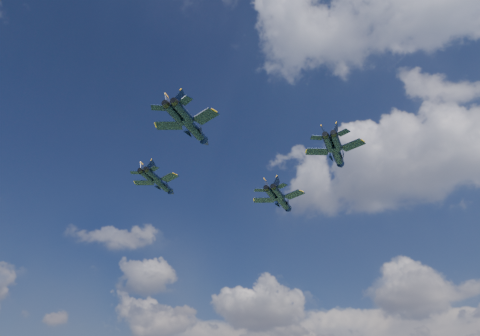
% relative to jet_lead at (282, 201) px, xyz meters
% --- Properties ---
extents(jet_lead, '(12.55, 16.44, 3.89)m').
position_rel_jet_lead_xyz_m(jet_lead, '(0.00, 0.00, 0.00)').
color(jet_lead, black).
extents(jet_left, '(10.73, 14.12, 3.33)m').
position_rel_jet_lead_xyz_m(jet_left, '(-17.78, -23.13, -0.38)').
color(jet_left, black).
extents(jet_right, '(10.97, 14.60, 3.44)m').
position_rel_jet_lead_xyz_m(jet_right, '(20.86, -17.22, -2.15)').
color(jet_right, black).
extents(jet_slot, '(11.44, 15.07, 3.56)m').
position_rel_jet_lead_xyz_m(jet_slot, '(4.48, -40.22, -3.31)').
color(jet_slot, black).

